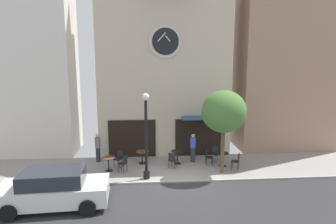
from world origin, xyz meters
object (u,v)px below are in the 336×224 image
cafe_chair_facing_street (216,153)px  cafe_chair_by_entrance (208,156)px  cafe_chair_curbside (237,160)px  cafe_chair_near_lamp (119,157)px  parked_car_white (54,189)px  pedestrian_grey (98,147)px  pedestrian_blue (193,147)px  cafe_table_near_curb (108,161)px  street_lamp (146,136)px  cafe_chair_mid_row (124,162)px  cafe_table_center_right (142,155)px  street_tree (224,112)px  cafe_table_center_left (177,155)px  cafe_chair_outer (172,159)px  cafe_table_center (223,157)px

cafe_chair_facing_street → cafe_chair_by_entrance: same height
cafe_chair_curbside → cafe_chair_near_lamp: (-6.40, 0.96, 0.00)m
parked_car_white → pedestrian_grey: bearing=80.1°
pedestrian_blue → parked_car_white: bearing=-143.1°
cafe_table_near_curb → street_lamp: bearing=-29.4°
cafe_chair_mid_row → cafe_chair_curbside: bearing=-1.2°
cafe_table_center_right → street_tree: bearing=-22.2°
cafe_table_center_left → cafe_chair_mid_row: 3.14m
cafe_chair_facing_street → pedestrian_grey: (-6.87, 0.52, 0.33)m
cafe_chair_near_lamp → parked_car_white: (-2.22, -4.38, 0.23)m
cafe_chair_curbside → cafe_chair_outer: same height
street_tree → cafe_chair_by_entrance: street_tree is taller
cafe_table_near_curb → cafe_chair_mid_row: 0.84m
cafe_chair_near_lamp → cafe_chair_outer: same height
cafe_table_center_left → cafe_chair_outer: bearing=-116.5°
cafe_table_near_curb → pedestrian_grey: bearing=116.9°
street_lamp → cafe_chair_near_lamp: (-1.51, 1.80, -1.66)m
cafe_table_center_right → cafe_chair_by_entrance: size_ratio=0.82×
cafe_table_center_right → cafe_chair_mid_row: bearing=-128.8°
street_lamp → pedestrian_grey: street_lamp is taller
pedestrian_blue → cafe_table_center: bearing=-29.3°
cafe_chair_by_entrance → parked_car_white: parked_car_white is taller
cafe_chair_by_entrance → pedestrian_grey: 6.37m
cafe_chair_mid_row → cafe_chair_outer: bearing=6.6°
cafe_table_center_right → cafe_table_center_left: size_ratio=0.98×
pedestrian_grey → cafe_chair_near_lamp: bearing=-34.9°
cafe_chair_by_entrance → street_tree: bearing=-65.9°
cafe_table_near_curb → pedestrian_grey: pedestrian_grey is taller
cafe_chair_mid_row → cafe_chair_outer: size_ratio=1.00×
cafe_table_center → pedestrian_blue: size_ratio=0.46×
street_tree → cafe_table_center_left: street_tree is taller
cafe_table_near_curb → parked_car_white: size_ratio=0.17×
cafe_chair_mid_row → cafe_chair_facing_street: bearing=13.1°
cafe_table_center_left → cafe_chair_by_entrance: (1.68, -0.35, -0.01)m
cafe_table_center_left → cafe_table_center: 2.56m
cafe_table_near_curb → cafe_chair_near_lamp: (0.51, 0.66, -0.01)m
cafe_table_center_left → cafe_chair_facing_street: size_ratio=0.84×
cafe_chair_curbside → pedestrian_blue: (-2.17, 1.42, 0.33)m
cafe_chair_outer → cafe_table_center: bearing=2.3°
cafe_chair_mid_row → cafe_chair_facing_street: size_ratio=1.00×
cafe_chair_curbside → cafe_chair_facing_street: size_ratio=1.00×
cafe_chair_mid_row → cafe_chair_by_entrance: size_ratio=1.00×
cafe_table_center → cafe_chair_facing_street: cafe_chair_facing_street is taller
pedestrian_blue → parked_car_white: (-6.45, -4.84, -0.10)m
cafe_chair_curbside → cafe_table_near_curb: bearing=177.5°
street_lamp → cafe_chair_curbside: street_lamp is taller
cafe_table_center_right → cafe_chair_outer: bearing=-28.9°
cafe_chair_near_lamp → pedestrian_grey: size_ratio=0.54×
cafe_chair_curbside → cafe_chair_mid_row: bearing=178.8°
cafe_table_center_left → cafe_chair_outer: cafe_chair_outer is taller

